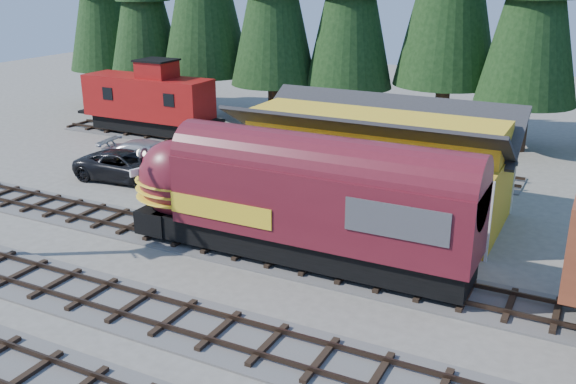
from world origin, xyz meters
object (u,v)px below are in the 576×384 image
at_px(locomotive, 285,204).
at_px(pickup_truck_b, 152,157).
at_px(caboose, 149,101).
at_px(depot, 373,154).
at_px(pickup_truck_a, 127,166).

bearing_deg(locomotive, pickup_truck_b, 150.17).
bearing_deg(caboose, depot, -21.29).
bearing_deg(depot, locomotive, -101.21).
height_order(locomotive, caboose, caboose).
height_order(depot, pickup_truck_b, depot).
distance_m(depot, pickup_truck_a, 14.10).
relative_size(depot, pickup_truck_b, 2.09).
bearing_deg(pickup_truck_b, depot, -99.76).
xyz_separation_m(pickup_truck_a, pickup_truck_b, (0.29, 1.83, 0.07)).
distance_m(locomotive, pickup_truck_a, 13.72).
bearing_deg(depot, pickup_truck_a, -174.76).
distance_m(caboose, pickup_truck_a, 10.42).
distance_m(depot, locomotive, 6.65).
height_order(depot, locomotive, depot).
distance_m(caboose, pickup_truck_b, 9.10).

